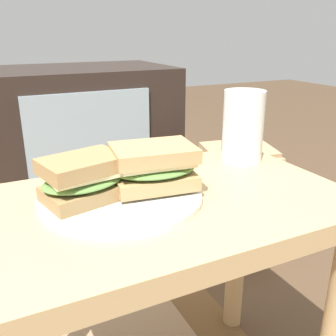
# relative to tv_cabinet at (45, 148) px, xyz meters

# --- Properties ---
(side_table) EXTENTS (0.56, 0.36, 0.46)m
(side_table) POSITION_rel_tv_cabinet_xyz_m (0.06, -0.95, 0.08)
(side_table) COLOR tan
(side_table) RESTS_ON ground
(tv_cabinet) EXTENTS (0.96, 0.46, 0.58)m
(tv_cabinet) POSITION_rel_tv_cabinet_xyz_m (0.00, 0.00, 0.00)
(tv_cabinet) COLOR black
(tv_cabinet) RESTS_ON ground
(plate) EXTENTS (0.25, 0.25, 0.01)m
(plate) POSITION_rel_tv_cabinet_xyz_m (-0.02, -0.92, 0.17)
(plate) COLOR silver
(plate) RESTS_ON side_table
(sandwich_front) EXTENTS (0.14, 0.11, 0.07)m
(sandwich_front) POSITION_rel_tv_cabinet_xyz_m (-0.07, -0.92, 0.21)
(sandwich_front) COLOR #9E7A4C
(sandwich_front) RESTS_ON plate
(sandwich_back) EXTENTS (0.15, 0.12, 0.07)m
(sandwich_back) POSITION_rel_tv_cabinet_xyz_m (0.04, -0.92, 0.22)
(sandwich_back) COLOR tan
(sandwich_back) RESTS_ON plate
(beer_glass) EXTENTS (0.08, 0.08, 0.14)m
(beer_glass) POSITION_rel_tv_cabinet_xyz_m (0.26, -0.85, 0.24)
(beer_glass) COLOR silver
(beer_glass) RESTS_ON side_table
(paper_bag) EXTENTS (0.25, 0.21, 0.37)m
(paper_bag) POSITION_rel_tv_cabinet_xyz_m (0.51, -0.52, -0.11)
(paper_bag) COLOR tan
(paper_bag) RESTS_ON ground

